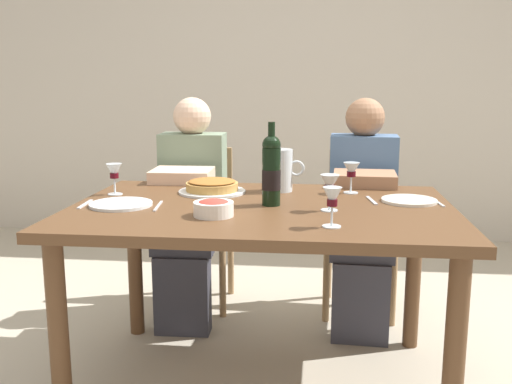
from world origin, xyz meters
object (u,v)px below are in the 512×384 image
Objects in this scene: wine_glass_left_diner at (332,199)px; dinner_plate_right_setting at (409,200)px; wine_glass_centre at (351,171)px; wine_bottle at (271,170)px; dining_table at (262,228)px; chair_right at (360,219)px; wine_glass_right_diner at (114,173)px; water_pitcher at (280,173)px; baked_tart at (212,186)px; salad_bowl at (214,207)px; chair_left at (199,215)px; wine_glass_spare at (330,185)px; dinner_plate_left_setting at (121,204)px; diner_left at (190,203)px; diner_right at (363,207)px.

dinner_plate_right_setting is at bearing 54.25° from wine_glass_left_diner.
wine_glass_centre is at bearing 144.40° from dinner_plate_right_setting.
wine_bottle is 2.41× the size of wine_glass_left_diner.
dining_table is 1.72× the size of chair_right.
dinner_plate_right_setting is at bearing -0.70° from wine_glass_right_diner.
water_pitcher is at bearing 12.87° from wine_glass_right_diner.
wine_bottle is 0.38× the size of chair_right.
baked_tart is 0.45m from salad_bowl.
wine_glass_spare is at bearing 124.84° from chair_left.
wine_bottle reaches higher than dinner_plate_left_setting.
diner_left is at bearing 81.88° from dinner_plate_left_setting.
wine_glass_left_diner is 1.46m from chair_left.
baked_tart is at bearing 113.62° from diner_left.
dinner_plate_left_setting is at bearing 82.61° from chair_left.
water_pitcher is 1.35× the size of wine_glass_spare.
diner_left is (-0.29, 0.87, -0.18)m from salad_bowl.
wine_glass_centre is 0.16× the size of chair_right.
chair_left is (-0.45, 0.91, -0.17)m from dining_table.
diner_right reaches higher than dinner_plate_right_setting.
water_pitcher is at bearing 109.22° from wine_glass_left_diner.
wine_glass_centre is at bearing 141.63° from chair_left.
wine_glass_right_diner is at bearing -167.69° from baked_tart.
diner_left is at bearing 115.14° from baked_tart.
dinner_plate_right_setting is at bearing 9.93° from dinner_plate_left_setting.
dinner_plate_left_setting is at bearing 80.35° from diner_left.
wine_glass_centre is 0.29m from dinner_plate_right_setting.
water_pitcher is 1.39× the size of wine_glass_right_diner.
chair_left is at bearing -12.00° from diner_right.
wine_glass_left_diner reaches higher than wine_glass_right_diner.
dining_table is 10.83× the size of wine_glass_spare.
wine_bottle is 1.75× the size of water_pitcher.
baked_tart is at bearing 149.11° from wine_glass_spare.
wine_glass_right_diner is at bearing -171.76° from wine_glass_centre.
diner_right is (0.18, 0.73, -0.24)m from wine_glass_spare.
wine_bottle reaches higher than salad_bowl.
wine_glass_left_diner is at bearing -16.76° from dinner_plate_left_setting.
dinner_plate_right_setting is (0.33, 0.20, -0.09)m from wine_glass_spare.
wine_glass_left_diner reaches higher than dinner_plate_left_setting.
diner_left reaches higher than salad_bowl.
chair_left is (-0.21, 0.67, -0.29)m from baked_tart.
water_pitcher is 0.31m from baked_tart.
diner_left is (-0.20, 0.43, -0.17)m from baked_tart.
diner_left is at bearing 144.10° from water_pitcher.
wine_glass_left_diner is at bearing 84.12° from chair_right.
water_pitcher reaches higher than chair_left.
water_pitcher is (0.05, 0.31, 0.18)m from dining_table.
water_pitcher reaches higher than salad_bowl.
dining_table is 0.28m from salad_bowl.
wine_bottle reaches higher than dinner_plate_right_setting.
dining_table is 1.29× the size of diner_left.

